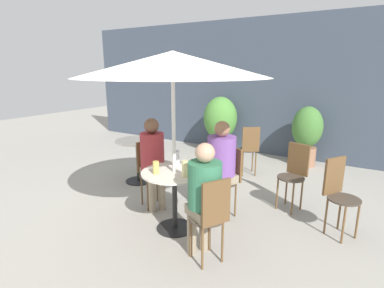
{
  "coord_description": "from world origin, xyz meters",
  "views": [
    {
      "loc": [
        2.11,
        -2.78,
        1.92
      ],
      "look_at": [
        0.19,
        0.36,
        0.99
      ],
      "focal_mm": 28.0,
      "sensor_mm": 36.0,
      "label": 1
    }
  ],
  "objects_px": {
    "potted_plant_1": "(307,133)",
    "umbrella": "(173,65)",
    "bistro_chair_3": "(295,170)",
    "beer_glass_0": "(156,168)",
    "seated_person_2": "(153,156)",
    "cafe_table_near": "(175,186)",
    "beer_glass_2": "(177,158)",
    "cafe_table_far": "(138,152)",
    "bistro_chair_1": "(229,175)",
    "beer_glass_1": "(185,169)",
    "seated_person_1": "(220,162)",
    "bistro_chair_0": "(211,213)",
    "seated_person_0": "(204,191)",
    "bistro_chair_4": "(250,146)",
    "bistro_chair_5": "(338,189)",
    "bistro_chair_2": "(149,167)",
    "potted_plant_0": "(220,122)"
  },
  "relations": [
    {
      "from": "bistro_chair_0",
      "to": "bistro_chair_5",
      "type": "distance_m",
      "value": 1.63
    },
    {
      "from": "bistro_chair_4",
      "to": "seated_person_2",
      "type": "xyz_separation_m",
      "value": [
        -0.66,
        -1.95,
        0.21
      ]
    },
    {
      "from": "beer_glass_0",
      "to": "seated_person_0",
      "type": "bearing_deg",
      "value": -11.68
    },
    {
      "from": "bistro_chair_5",
      "to": "seated_person_0",
      "type": "relative_size",
      "value": 0.75
    },
    {
      "from": "seated_person_2",
      "to": "potted_plant_1",
      "type": "relative_size",
      "value": 1.07
    },
    {
      "from": "bistro_chair_1",
      "to": "umbrella",
      "type": "distance_m",
      "value": 1.61
    },
    {
      "from": "beer_glass_1",
      "to": "seated_person_1",
      "type": "bearing_deg",
      "value": 79.96
    },
    {
      "from": "bistro_chair_4",
      "to": "umbrella",
      "type": "bearing_deg",
      "value": 54.43
    },
    {
      "from": "bistro_chair_4",
      "to": "seated_person_2",
      "type": "relative_size",
      "value": 0.72
    },
    {
      "from": "bistro_chair_1",
      "to": "bistro_chair_2",
      "type": "height_order",
      "value": "same"
    },
    {
      "from": "cafe_table_far",
      "to": "bistro_chair_1",
      "type": "relative_size",
      "value": 0.8
    },
    {
      "from": "cafe_table_far",
      "to": "umbrella",
      "type": "bearing_deg",
      "value": -34.25
    },
    {
      "from": "cafe_table_far",
      "to": "bistro_chair_5",
      "type": "xyz_separation_m",
      "value": [
        3.13,
        -0.08,
        0.02
      ]
    },
    {
      "from": "bistro_chair_0",
      "to": "beer_glass_0",
      "type": "bearing_deg",
      "value": -75.46
    },
    {
      "from": "potted_plant_1",
      "to": "umbrella",
      "type": "relative_size",
      "value": 0.56
    },
    {
      "from": "bistro_chair_4",
      "to": "bistro_chair_5",
      "type": "height_order",
      "value": "same"
    },
    {
      "from": "bistro_chair_2",
      "to": "potted_plant_1",
      "type": "bearing_deg",
      "value": 2.31
    },
    {
      "from": "bistro_chair_3",
      "to": "beer_glass_2",
      "type": "height_order",
      "value": "beer_glass_2"
    },
    {
      "from": "bistro_chair_3",
      "to": "beer_glass_0",
      "type": "distance_m",
      "value": 1.96
    },
    {
      "from": "beer_glass_2",
      "to": "potted_plant_1",
      "type": "bearing_deg",
      "value": 73.95
    },
    {
      "from": "bistro_chair_2",
      "to": "beer_glass_1",
      "type": "xyz_separation_m",
      "value": [
        0.9,
        -0.47,
        0.28
      ]
    },
    {
      "from": "beer_glass_0",
      "to": "beer_glass_2",
      "type": "bearing_deg",
      "value": 84.3
    },
    {
      "from": "bistro_chair_2",
      "to": "potted_plant_0",
      "type": "height_order",
      "value": "potted_plant_0"
    },
    {
      "from": "cafe_table_far",
      "to": "seated_person_2",
      "type": "distance_m",
      "value": 1.12
    },
    {
      "from": "cafe_table_far",
      "to": "umbrella",
      "type": "height_order",
      "value": "umbrella"
    },
    {
      "from": "bistro_chair_2",
      "to": "potted_plant_0",
      "type": "relative_size",
      "value": 0.71
    },
    {
      "from": "bistro_chair_5",
      "to": "seated_person_1",
      "type": "distance_m",
      "value": 1.42
    },
    {
      "from": "seated_person_1",
      "to": "beer_glass_0",
      "type": "bearing_deg",
      "value": -92.23
    },
    {
      "from": "bistro_chair_5",
      "to": "seated_person_0",
      "type": "xyz_separation_m",
      "value": [
        -1.11,
        -1.23,
        0.18
      ]
    },
    {
      "from": "seated_person_0",
      "to": "seated_person_1",
      "type": "height_order",
      "value": "seated_person_1"
    },
    {
      "from": "bistro_chair_3",
      "to": "bistro_chair_4",
      "type": "relative_size",
      "value": 1.0
    },
    {
      "from": "beer_glass_1",
      "to": "umbrella",
      "type": "relative_size",
      "value": 0.09
    },
    {
      "from": "cafe_table_near",
      "to": "seated_person_0",
      "type": "bearing_deg",
      "value": -29.02
    },
    {
      "from": "cafe_table_near",
      "to": "potted_plant_1",
      "type": "height_order",
      "value": "potted_plant_1"
    },
    {
      "from": "beer_glass_1",
      "to": "seated_person_0",
      "type": "bearing_deg",
      "value": -32.45
    },
    {
      "from": "beer_glass_0",
      "to": "beer_glass_1",
      "type": "bearing_deg",
      "value": 14.97
    },
    {
      "from": "beer_glass_0",
      "to": "cafe_table_near",
      "type": "bearing_deg",
      "value": 52.03
    },
    {
      "from": "cafe_table_near",
      "to": "beer_glass_1",
      "type": "relative_size",
      "value": 4.08
    },
    {
      "from": "cafe_table_near",
      "to": "bistro_chair_5",
      "type": "bearing_deg",
      "value": 28.43
    },
    {
      "from": "seated_person_0",
      "to": "potted_plant_0",
      "type": "bearing_deg",
      "value": -127.14
    },
    {
      "from": "cafe_table_near",
      "to": "beer_glass_2",
      "type": "height_order",
      "value": "beer_glass_2"
    },
    {
      "from": "bistro_chair_5",
      "to": "bistro_chair_4",
      "type": "bearing_deg",
      "value": 82.15
    },
    {
      "from": "bistro_chair_1",
      "to": "beer_glass_1",
      "type": "bearing_deg",
      "value": -74.3
    },
    {
      "from": "seated_person_1",
      "to": "potted_plant_0",
      "type": "height_order",
      "value": "potted_plant_0"
    },
    {
      "from": "cafe_table_near",
      "to": "seated_person_2",
      "type": "relative_size",
      "value": 0.61
    },
    {
      "from": "bistro_chair_4",
      "to": "bistro_chair_5",
      "type": "bearing_deg",
      "value": 106.2
    },
    {
      "from": "umbrella",
      "to": "bistro_chair_0",
      "type": "bearing_deg",
      "value": -29.02
    },
    {
      "from": "cafe_table_far",
      "to": "seated_person_2",
      "type": "xyz_separation_m",
      "value": [
        0.87,
        -0.67,
        0.23
      ]
    },
    {
      "from": "beer_glass_2",
      "to": "seated_person_1",
      "type": "bearing_deg",
      "value": 42.31
    },
    {
      "from": "seated_person_0",
      "to": "beer_glass_0",
      "type": "distance_m",
      "value": 0.73
    }
  ]
}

